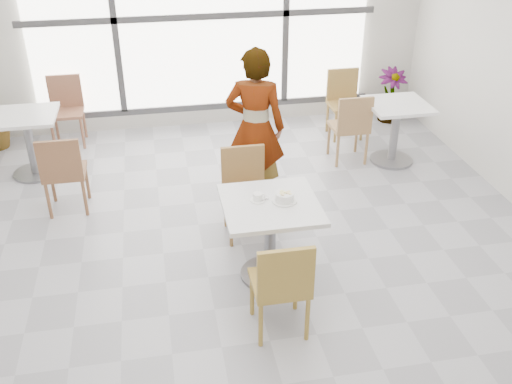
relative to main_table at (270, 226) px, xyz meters
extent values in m
plane|color=#9E9EA5|center=(-0.17, 0.07, -0.52)|extent=(7.00, 7.00, 0.00)
plane|color=silver|center=(-0.17, 3.57, 0.98)|extent=(6.00, 0.00, 6.00)
cube|color=white|center=(-0.17, 3.51, 0.98)|extent=(4.40, 0.04, 2.40)
cube|color=#3F3F42|center=(-0.17, 3.48, 0.98)|extent=(4.60, 0.05, 0.08)
cube|color=#3F3F42|center=(-1.27, 3.48, 0.98)|extent=(0.08, 0.05, 2.40)
cube|color=#3F3F42|center=(0.93, 3.48, 0.98)|extent=(0.08, 0.05, 2.40)
cube|color=#3F3F42|center=(-0.17, 3.48, -0.24)|extent=(4.60, 0.05, 0.08)
cube|color=silver|center=(0.00, 0.00, 0.21)|extent=(0.80, 0.80, 0.04)
cylinder|color=slate|center=(0.00, 0.00, -0.17)|extent=(0.10, 0.10, 0.71)
cylinder|color=slate|center=(0.00, 0.00, -0.51)|extent=(0.52, 0.52, 0.03)
cube|color=olive|center=(-0.07, -0.66, -0.09)|extent=(0.42, 0.42, 0.04)
cube|color=olive|center=(-0.07, -0.85, 0.14)|extent=(0.42, 0.04, 0.42)
cylinder|color=olive|center=(0.11, -0.48, -0.32)|extent=(0.04, 0.04, 0.41)
cylinder|color=olive|center=(0.11, -0.84, -0.32)|extent=(0.04, 0.04, 0.41)
cylinder|color=olive|center=(-0.25, -0.48, -0.32)|extent=(0.04, 0.04, 0.41)
cylinder|color=olive|center=(-0.25, -0.84, -0.32)|extent=(0.04, 0.04, 0.41)
cube|color=olive|center=(-0.09, 0.69, -0.09)|extent=(0.42, 0.42, 0.04)
cube|color=olive|center=(-0.09, 0.88, 0.14)|extent=(0.42, 0.04, 0.42)
cylinder|color=olive|center=(-0.27, 0.51, -0.32)|extent=(0.04, 0.04, 0.41)
cylinder|color=olive|center=(-0.27, 0.87, -0.32)|extent=(0.04, 0.04, 0.41)
cylinder|color=olive|center=(0.09, 0.51, -0.32)|extent=(0.04, 0.04, 0.41)
cylinder|color=olive|center=(0.09, 0.87, -0.32)|extent=(0.04, 0.04, 0.41)
cylinder|color=silver|center=(0.12, 0.00, 0.23)|extent=(0.21, 0.21, 0.01)
cylinder|color=silver|center=(0.12, 0.00, 0.27)|extent=(0.16, 0.16, 0.07)
torus|color=silver|center=(0.12, 0.00, 0.31)|extent=(0.16, 0.16, 0.01)
cylinder|color=#C8AD8F|center=(0.12, 0.00, 0.27)|extent=(0.14, 0.14, 0.05)
cylinder|color=#F8EEA0|center=(0.12, 0.00, 0.31)|extent=(0.03, 0.03, 0.02)
cylinder|color=beige|center=(0.11, 0.02, 0.31)|extent=(0.03, 0.03, 0.02)
cylinder|color=beige|center=(0.10, 0.00, 0.31)|extent=(0.03, 0.03, 0.02)
cylinder|color=#F6EB9F|center=(0.13, 0.00, 0.31)|extent=(0.03, 0.03, 0.02)
cylinder|color=beige|center=(0.16, 0.01, 0.31)|extent=(0.03, 0.03, 0.02)
cylinder|color=#F6E49F|center=(0.16, -0.02, 0.31)|extent=(0.03, 0.03, 0.02)
cylinder|color=beige|center=(0.11, 0.00, 0.30)|extent=(0.03, 0.03, 0.02)
cylinder|color=#F7EF9F|center=(0.09, -0.01, 0.31)|extent=(0.03, 0.03, 0.02)
cylinder|color=beige|center=(0.09, -0.03, 0.31)|extent=(0.03, 0.03, 0.02)
cylinder|color=#F5E09E|center=(0.10, 0.02, 0.31)|extent=(0.03, 0.03, 0.02)
cylinder|color=beige|center=(0.14, -0.01, 0.31)|extent=(0.03, 0.03, 0.02)
cylinder|color=beige|center=(0.10, 0.03, 0.31)|extent=(0.03, 0.03, 0.01)
cylinder|color=beige|center=(0.11, 0.00, 0.31)|extent=(0.03, 0.03, 0.01)
cylinder|color=white|center=(-0.10, 0.06, 0.23)|extent=(0.13, 0.13, 0.01)
cylinder|color=white|center=(-0.10, 0.06, 0.27)|extent=(0.08, 0.08, 0.06)
torus|color=white|center=(-0.05, 0.06, 0.27)|extent=(0.05, 0.01, 0.05)
cylinder|color=black|center=(-0.10, 0.06, 0.29)|extent=(0.07, 0.07, 0.00)
cube|color=silver|center=(-0.05, 0.04, 0.24)|extent=(0.09, 0.05, 0.00)
sphere|color=silver|center=(-0.01, 0.05, 0.24)|extent=(0.02, 0.02, 0.02)
imported|color=black|center=(0.13, 1.36, 0.32)|extent=(0.71, 0.57, 1.68)
cube|color=white|center=(-2.32, 2.41, 0.21)|extent=(0.70, 0.70, 0.04)
cylinder|color=slate|center=(-2.32, 2.41, -0.17)|extent=(0.10, 0.10, 0.71)
cylinder|color=slate|center=(-2.32, 2.41, -0.51)|extent=(0.52, 0.52, 0.03)
cube|color=white|center=(1.95, 1.96, 0.21)|extent=(0.70, 0.70, 0.04)
cylinder|color=gray|center=(1.95, 1.96, -0.17)|extent=(0.10, 0.10, 0.71)
cylinder|color=gray|center=(1.95, 1.96, -0.51)|extent=(0.52, 0.52, 0.03)
cube|color=brown|center=(-1.84, 1.53, -0.09)|extent=(0.42, 0.42, 0.04)
cube|color=brown|center=(-1.84, 1.34, 0.14)|extent=(0.42, 0.04, 0.42)
cylinder|color=brown|center=(-1.66, 1.71, -0.32)|extent=(0.04, 0.04, 0.41)
cylinder|color=brown|center=(-1.66, 1.35, -0.32)|extent=(0.04, 0.04, 0.41)
cylinder|color=brown|center=(-2.02, 1.71, -0.32)|extent=(0.04, 0.04, 0.41)
cylinder|color=brown|center=(-2.02, 1.35, -0.32)|extent=(0.04, 0.04, 0.41)
cube|color=#935D44|center=(-1.98, 3.21, -0.09)|extent=(0.42, 0.42, 0.04)
cube|color=#935D44|center=(-1.98, 3.40, 0.14)|extent=(0.42, 0.04, 0.42)
cylinder|color=#935D44|center=(-2.16, 3.03, -0.32)|extent=(0.04, 0.04, 0.41)
cylinder|color=#935D44|center=(-2.16, 3.39, -0.32)|extent=(0.04, 0.04, 0.41)
cylinder|color=#935D44|center=(-1.80, 3.03, -0.32)|extent=(0.04, 0.04, 0.41)
cylinder|color=#935D44|center=(-1.80, 3.39, -0.32)|extent=(0.04, 0.04, 0.41)
cube|color=#A1784B|center=(1.41, 2.11, -0.09)|extent=(0.42, 0.42, 0.04)
cube|color=#A1784B|center=(1.41, 1.92, 0.14)|extent=(0.42, 0.04, 0.42)
cylinder|color=#A1784B|center=(1.59, 2.29, -0.32)|extent=(0.04, 0.04, 0.41)
cylinder|color=#A1784B|center=(1.59, 1.93, -0.32)|extent=(0.04, 0.04, 0.41)
cylinder|color=#A1784B|center=(1.23, 2.29, -0.32)|extent=(0.04, 0.04, 0.41)
cylinder|color=#A1784B|center=(1.23, 1.93, -0.32)|extent=(0.04, 0.04, 0.41)
cube|color=#A17C3F|center=(1.60, 2.80, -0.09)|extent=(0.42, 0.42, 0.04)
cube|color=#A17C3F|center=(1.60, 2.99, 0.14)|extent=(0.42, 0.04, 0.42)
cylinder|color=#A17C3F|center=(1.42, 2.62, -0.32)|extent=(0.04, 0.04, 0.41)
cylinder|color=#A17C3F|center=(1.42, 2.98, -0.32)|extent=(0.04, 0.04, 0.41)
cylinder|color=#A17C3F|center=(1.78, 2.62, -0.32)|extent=(0.04, 0.04, 0.41)
cylinder|color=#A17C3F|center=(1.78, 2.98, -0.32)|extent=(0.04, 0.04, 0.41)
imported|color=#497943|center=(2.40, 3.20, -0.15)|extent=(0.42, 0.42, 0.75)
camera|label=1|loc=(-0.89, -4.05, 2.69)|focal=40.72mm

